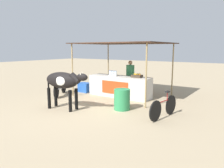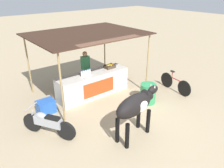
{
  "view_description": "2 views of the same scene",
  "coord_description": "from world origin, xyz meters",
  "px_view_note": "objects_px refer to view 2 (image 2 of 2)",
  "views": [
    {
      "loc": [
        5.39,
        -6.26,
        2.23
      ],
      "look_at": [
        0.47,
        0.89,
        0.81
      ],
      "focal_mm": 35.0,
      "sensor_mm": 36.0,
      "label": 1
    },
    {
      "loc": [
        -4.39,
        -4.53,
        4.16
      ],
      "look_at": [
        -0.24,
        0.68,
        1.1
      ],
      "focal_mm": 35.0,
      "sensor_mm": 36.0,
      "label": 2
    }
  ],
  "objects_px": {
    "vendor_behind_counter": "(86,70)",
    "stall_counter": "(93,84)",
    "water_barrel": "(148,93)",
    "cow": "(136,106)",
    "bicycle_leaning": "(175,84)",
    "cooler_box": "(46,107)",
    "fruit_crate": "(110,66)",
    "motorcycle_parked": "(48,123)"
  },
  "relations": [
    {
      "from": "fruit_crate",
      "to": "water_barrel",
      "type": "height_order",
      "value": "fruit_crate"
    },
    {
      "from": "cooler_box",
      "to": "motorcycle_parked",
      "type": "distance_m",
      "value": 1.34
    },
    {
      "from": "fruit_crate",
      "to": "bicycle_leaning",
      "type": "xyz_separation_m",
      "value": [
        2.0,
        -1.9,
        -0.69
      ]
    },
    {
      "from": "fruit_crate",
      "to": "cooler_box",
      "type": "height_order",
      "value": "fruit_crate"
    },
    {
      "from": "motorcycle_parked",
      "to": "fruit_crate",
      "type": "bearing_deg",
      "value": 22.16
    },
    {
      "from": "vendor_behind_counter",
      "to": "cooler_box",
      "type": "xyz_separation_m",
      "value": [
        -2.21,
        -0.85,
        -0.61
      ]
    },
    {
      "from": "cow",
      "to": "bicycle_leaning",
      "type": "distance_m",
      "value": 3.67
    },
    {
      "from": "cooler_box",
      "to": "cow",
      "type": "distance_m",
      "value": 3.36
    },
    {
      "from": "stall_counter",
      "to": "vendor_behind_counter",
      "type": "bearing_deg",
      "value": 79.84
    },
    {
      "from": "vendor_behind_counter",
      "to": "bicycle_leaning",
      "type": "xyz_separation_m",
      "value": [
        2.75,
        -2.61,
        -0.5
      ]
    },
    {
      "from": "stall_counter",
      "to": "cow",
      "type": "height_order",
      "value": "cow"
    },
    {
      "from": "cooler_box",
      "to": "vendor_behind_counter",
      "type": "bearing_deg",
      "value": 21.0
    },
    {
      "from": "cooler_box",
      "to": "motorcycle_parked",
      "type": "xyz_separation_m",
      "value": [
        -0.46,
        -1.24,
        0.19
      ]
    },
    {
      "from": "fruit_crate",
      "to": "water_barrel",
      "type": "distance_m",
      "value": 2.01
    },
    {
      "from": "water_barrel",
      "to": "bicycle_leaning",
      "type": "height_order",
      "value": "bicycle_leaning"
    },
    {
      "from": "water_barrel",
      "to": "stall_counter",
      "type": "bearing_deg",
      "value": 124.96
    },
    {
      "from": "water_barrel",
      "to": "bicycle_leaning",
      "type": "relative_size",
      "value": 0.47
    },
    {
      "from": "stall_counter",
      "to": "cow",
      "type": "relative_size",
      "value": 1.62
    },
    {
      "from": "fruit_crate",
      "to": "motorcycle_parked",
      "type": "xyz_separation_m",
      "value": [
        -3.42,
        -1.39,
        -0.61
      ]
    },
    {
      "from": "water_barrel",
      "to": "cow",
      "type": "bearing_deg",
      "value": -147.32
    },
    {
      "from": "stall_counter",
      "to": "bicycle_leaning",
      "type": "distance_m",
      "value": 3.43
    },
    {
      "from": "fruit_crate",
      "to": "motorcycle_parked",
      "type": "distance_m",
      "value": 3.74
    },
    {
      "from": "cooler_box",
      "to": "cow",
      "type": "height_order",
      "value": "cow"
    },
    {
      "from": "stall_counter",
      "to": "motorcycle_parked",
      "type": "xyz_separation_m",
      "value": [
        -2.53,
        -1.34,
        -0.05
      ]
    },
    {
      "from": "stall_counter",
      "to": "cow",
      "type": "distance_m",
      "value": 3.07
    },
    {
      "from": "water_barrel",
      "to": "cow",
      "type": "height_order",
      "value": "cow"
    },
    {
      "from": "cooler_box",
      "to": "water_barrel",
      "type": "height_order",
      "value": "water_barrel"
    },
    {
      "from": "water_barrel",
      "to": "cooler_box",
      "type": "bearing_deg",
      "value": 152.86
    },
    {
      "from": "motorcycle_parked",
      "to": "bicycle_leaning",
      "type": "distance_m",
      "value": 5.44
    },
    {
      "from": "vendor_behind_counter",
      "to": "bicycle_leaning",
      "type": "height_order",
      "value": "vendor_behind_counter"
    },
    {
      "from": "cow",
      "to": "motorcycle_parked",
      "type": "height_order",
      "value": "cow"
    },
    {
      "from": "cooler_box",
      "to": "bicycle_leaning",
      "type": "distance_m",
      "value": 5.27
    },
    {
      "from": "stall_counter",
      "to": "fruit_crate",
      "type": "xyz_separation_m",
      "value": [
        0.88,
        0.05,
        0.56
      ]
    },
    {
      "from": "vendor_behind_counter",
      "to": "cooler_box",
      "type": "relative_size",
      "value": 2.75
    },
    {
      "from": "stall_counter",
      "to": "motorcycle_parked",
      "type": "height_order",
      "value": "stall_counter"
    },
    {
      "from": "cow",
      "to": "motorcycle_parked",
      "type": "xyz_separation_m",
      "value": [
        -1.99,
        1.63,
        -0.61
      ]
    },
    {
      "from": "cooler_box",
      "to": "motorcycle_parked",
      "type": "bearing_deg",
      "value": -110.1
    },
    {
      "from": "fruit_crate",
      "to": "water_barrel",
      "type": "relative_size",
      "value": 0.57
    },
    {
      "from": "stall_counter",
      "to": "cooler_box",
      "type": "relative_size",
      "value": 5.0
    },
    {
      "from": "motorcycle_parked",
      "to": "vendor_behind_counter",
      "type": "bearing_deg",
      "value": 38.12
    },
    {
      "from": "vendor_behind_counter",
      "to": "stall_counter",
      "type": "bearing_deg",
      "value": -100.16
    },
    {
      "from": "stall_counter",
      "to": "bicycle_leaning",
      "type": "bearing_deg",
      "value": -32.73
    }
  ]
}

